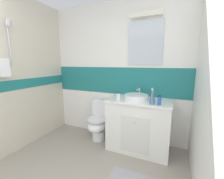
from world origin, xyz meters
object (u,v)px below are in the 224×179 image
Objects in this scene: soap_dispenser at (118,97)px; toilet at (99,121)px; toothbrush_cup at (152,100)px; deodorant_spray_can at (159,100)px; sink_basin at (136,97)px.

toilet is at bearing 155.30° from soap_dispenser.
toilet is 3.20× the size of toothbrush_cup.
deodorant_spray_can is (1.08, -0.21, 0.57)m from toilet.
toothbrush_cup is at bearing 176.22° from deodorant_spray_can.
deodorant_spray_can is (0.61, 0.00, 0.01)m from soap_dispenser.
sink_basin is at bearing 154.65° from deodorant_spray_can.
toilet is 4.97× the size of soap_dispenser.
toilet is at bearing 168.92° from deodorant_spray_can.
toilet is 1.24m from deodorant_spray_can.
deodorant_spray_can reaches higher than toilet.
toothbrush_cup is 0.10m from deodorant_spray_can.
toothbrush_cup is at bearing 1.02° from soap_dispenser.
sink_basin is 0.32m from toothbrush_cup.
sink_basin is 0.41m from deodorant_spray_can.
toothbrush_cup reaches higher than toilet.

